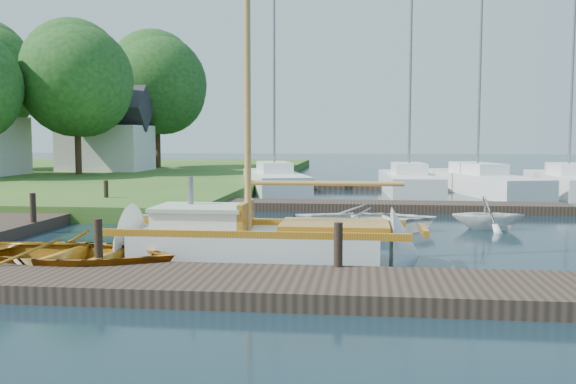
# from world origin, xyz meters

# --- Properties ---
(ground) EXTENTS (160.00, 160.00, 0.00)m
(ground) POSITION_xyz_m (0.00, 0.00, 0.00)
(ground) COLOR black
(ground) RESTS_ON ground
(near_dock) EXTENTS (18.00, 2.20, 0.30)m
(near_dock) POSITION_xyz_m (0.00, -6.00, 0.15)
(near_dock) COLOR black
(near_dock) RESTS_ON ground
(left_dock) EXTENTS (2.20, 18.00, 0.30)m
(left_dock) POSITION_xyz_m (-8.00, 2.00, 0.15)
(left_dock) COLOR black
(left_dock) RESTS_ON ground
(far_dock) EXTENTS (14.00, 1.60, 0.30)m
(far_dock) POSITION_xyz_m (2.00, 6.50, 0.15)
(far_dock) COLOR black
(far_dock) RESTS_ON ground
(pontoon) EXTENTS (30.00, 1.60, 0.30)m
(pontoon) POSITION_xyz_m (10.00, 16.00, 0.15)
(pontoon) COLOR black
(pontoon) RESTS_ON ground
(mooring_post_1) EXTENTS (0.16, 0.16, 0.80)m
(mooring_post_1) POSITION_xyz_m (-3.00, -5.00, 0.70)
(mooring_post_1) COLOR black
(mooring_post_1) RESTS_ON near_dock
(mooring_post_2) EXTENTS (0.16, 0.16, 0.80)m
(mooring_post_2) POSITION_xyz_m (1.50, -5.00, 0.70)
(mooring_post_2) COLOR black
(mooring_post_2) RESTS_ON near_dock
(mooring_post_4) EXTENTS (0.16, 0.16, 0.80)m
(mooring_post_4) POSITION_xyz_m (-7.00, 0.00, 0.70)
(mooring_post_4) COLOR black
(mooring_post_4) RESTS_ON left_dock
(mooring_post_5) EXTENTS (0.16, 0.16, 0.80)m
(mooring_post_5) POSITION_xyz_m (-7.00, 5.00, 0.70)
(mooring_post_5) COLOR black
(mooring_post_5) RESTS_ON left_dock
(sailboat) EXTENTS (7.16, 2.04, 9.83)m
(sailboat) POSITION_xyz_m (-0.07, -3.36, 0.34)
(sailboat) COLOR white
(sailboat) RESTS_ON ground
(dinghy) EXTENTS (4.54, 3.46, 0.88)m
(dinghy) POSITION_xyz_m (-3.67, -4.70, 0.44)
(dinghy) COLOR #844A0C
(dinghy) RESTS_ON ground
(tender_a) EXTENTS (3.89, 3.16, 0.71)m
(tender_a) POSITION_xyz_m (-3.15, 1.54, 0.35)
(tender_a) COLOR white
(tender_a) RESTS_ON ground
(tender_c) EXTENTS (4.30, 3.31, 0.83)m
(tender_c) POSITION_xyz_m (2.01, 1.41, 0.41)
(tender_c) COLOR white
(tender_c) RESTS_ON ground
(tender_d) EXTENTS (2.03, 1.76, 1.06)m
(tender_d) POSITION_xyz_m (5.47, 2.18, 0.53)
(tender_d) COLOR white
(tender_d) RESTS_ON ground
(marina_boat_0) EXTENTS (4.39, 8.60, 10.89)m
(marina_boat_0) POSITION_xyz_m (-2.33, 14.08, 0.57)
(marina_boat_0) COLOR white
(marina_boat_0) RESTS_ON ground
(marina_boat_2) EXTENTS (2.60, 7.78, 12.09)m
(marina_boat_2) POSITION_xyz_m (4.02, 13.69, 0.58)
(marina_boat_2) COLOR white
(marina_boat_2) RESTS_ON ground
(marina_boat_3) EXTENTS (4.78, 10.06, 12.61)m
(marina_boat_3) POSITION_xyz_m (7.23, 14.34, 0.57)
(marina_boat_3) COLOR white
(marina_boat_3) RESTS_ON ground
(marina_boat_4) EXTENTS (2.42, 8.39, 11.10)m
(marina_boat_4) POSITION_xyz_m (11.25, 14.12, 0.57)
(marina_boat_4) COLOR white
(marina_boat_4) RESTS_ON ground
(house_c) EXTENTS (5.25, 4.00, 5.28)m
(house_c) POSITION_xyz_m (-14.00, 22.00, 2.58)
(house_c) COLOR beige
(house_c) RESTS_ON shore
(tree_3) EXTENTS (6.41, 6.38, 8.74)m
(tree_3) POSITION_xyz_m (-14.00, 18.05, 5.81)
(tree_3) COLOR #332114
(tree_3) RESTS_ON shore
(tree_7) EXTENTS (6.83, 6.83, 9.38)m
(tree_7) POSITION_xyz_m (-12.00, 26.05, 6.20)
(tree_7) COLOR #332114
(tree_7) RESTS_ON shore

